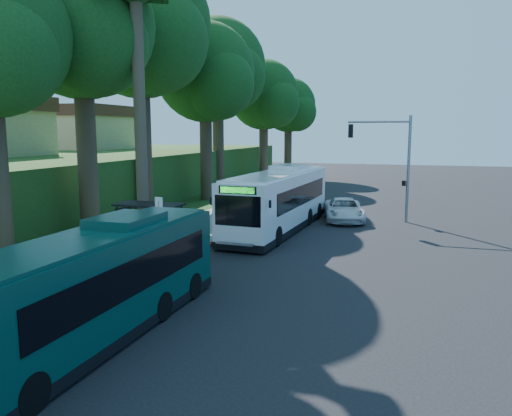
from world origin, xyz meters
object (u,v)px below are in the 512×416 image
(pickup, at_px, (344,210))
(teal_bus, at_px, (94,285))
(bus_shelter, at_px, (146,218))
(white_bus, at_px, (279,199))

(pickup, bearing_deg, teal_bus, -113.08)
(bus_shelter, distance_m, white_bus, 9.16)
(white_bus, xyz_separation_m, teal_bus, (-0.98, -17.37, -0.24))
(white_bus, relative_size, pickup, 2.44)
(white_bus, distance_m, pickup, 5.66)
(teal_bus, bearing_deg, bus_shelter, 112.47)
(teal_bus, bearing_deg, white_bus, 88.15)
(bus_shelter, bearing_deg, teal_bus, -68.92)
(white_bus, height_order, teal_bus, white_bus)
(teal_bus, distance_m, pickup, 22.21)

